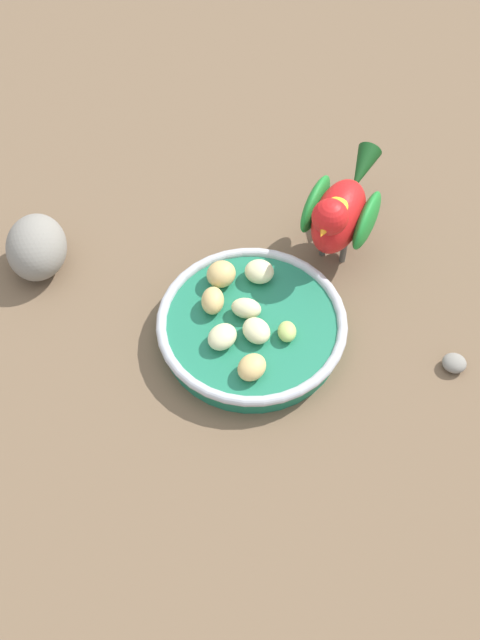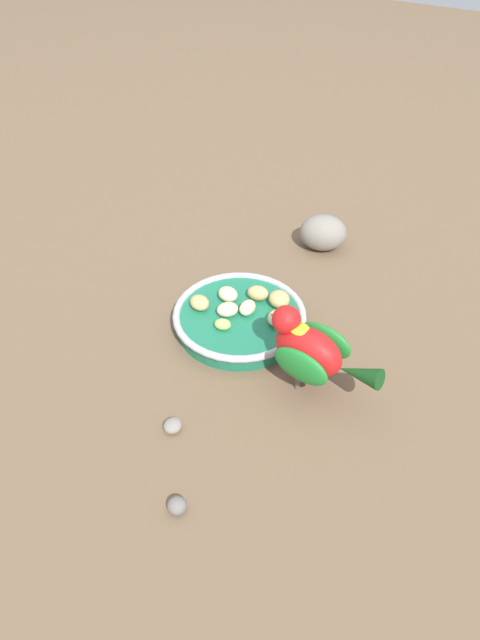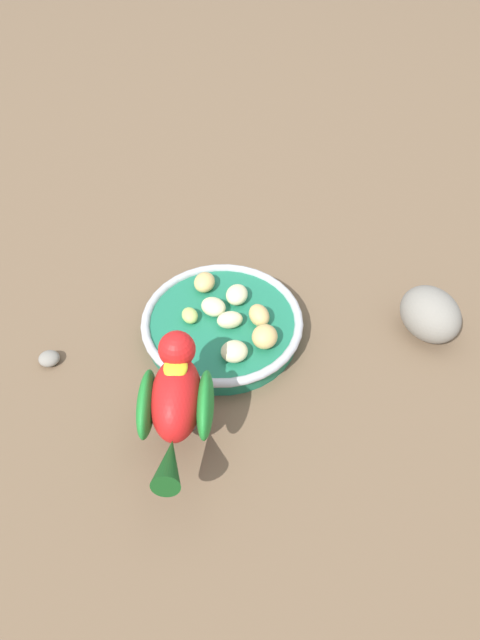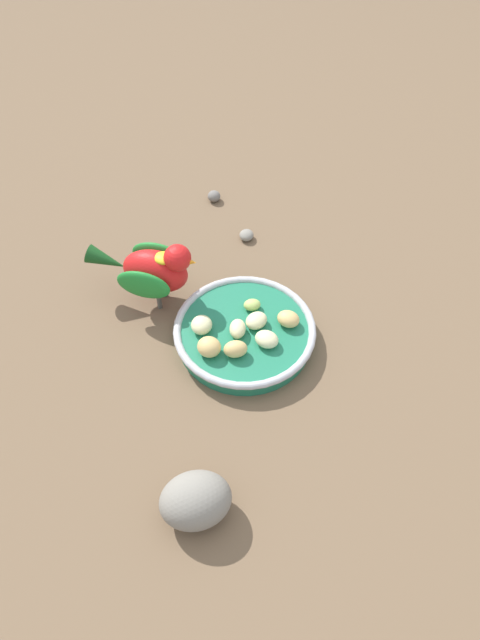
{
  "view_description": "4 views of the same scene",
  "coord_description": "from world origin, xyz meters",
  "px_view_note": "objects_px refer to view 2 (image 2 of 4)",
  "views": [
    {
      "loc": [
        -0.15,
        0.5,
        0.73
      ],
      "look_at": [
        -0.01,
        0.03,
        0.04
      ],
      "focal_mm": 45.7,
      "sensor_mm": 36.0,
      "label": 1
    },
    {
      "loc": [
        -0.61,
        -0.31,
        0.61
      ],
      "look_at": [
        -0.05,
        0.0,
        0.04
      ],
      "focal_mm": 33.0,
      "sensor_mm": 36.0,
      "label": 2
    },
    {
      "loc": [
        -0.06,
        -0.46,
        0.56
      ],
      "look_at": [
        -0.0,
        -0.01,
        0.05
      ],
      "focal_mm": 32.23,
      "sensor_mm": 36.0,
      "label": 3
    },
    {
      "loc": [
        0.49,
        0.07,
        0.67
      ],
      "look_at": [
        -0.02,
        0.02,
        0.05
      ],
      "focal_mm": 32.54,
      "sensor_mm": 36.0,
      "label": 4
    }
  ],
  "objects_px": {
    "apple_piece_0": "(279,299)",
    "apple_piece_4": "(278,318)",
    "apple_piece_3": "(227,295)",
    "apple_piece_5": "(200,303)",
    "pebble_1": "(172,425)",
    "apple_piece_1": "(258,293)",
    "feeding_bowl": "(240,318)",
    "rock_large": "(323,233)",
    "apple_piece_6": "(223,324)",
    "parrot": "(311,350)",
    "pebble_0": "(177,506)",
    "apple_piece_7": "(227,309)",
    "apple_piece_2": "(248,308)"
  },
  "relations": [
    {
      "from": "feeding_bowl",
      "to": "apple_piece_2",
      "type": "relative_size",
      "value": 6.33
    },
    {
      "from": "feeding_bowl",
      "to": "pebble_0",
      "type": "height_order",
      "value": "feeding_bowl"
    },
    {
      "from": "feeding_bowl",
      "to": "apple_piece_4",
      "type": "relative_size",
      "value": 6.33
    },
    {
      "from": "apple_piece_7",
      "to": "pebble_0",
      "type": "relative_size",
      "value": 1.45
    },
    {
      "from": "apple_piece_3",
      "to": "parrot",
      "type": "xyz_separation_m",
      "value": [
        -0.08,
        -0.17,
        0.03
      ]
    },
    {
      "from": "feeding_bowl",
      "to": "pebble_1",
      "type": "distance_m",
      "value": 0.22
    },
    {
      "from": "apple_piece_6",
      "to": "rock_large",
      "type": "bearing_deg",
      "value": -6.31
    },
    {
      "from": "apple_piece_4",
      "to": "pebble_0",
      "type": "xyz_separation_m",
      "value": [
        -0.32,
        -0.03,
        -0.03
      ]
    },
    {
      "from": "apple_piece_7",
      "to": "rock_large",
      "type": "bearing_deg",
      "value": -8.97
    },
    {
      "from": "apple_piece_2",
      "to": "parrot",
      "type": "xyz_separation_m",
      "value": [
        -0.07,
        -0.13,
        0.03
      ]
    },
    {
      "from": "apple_piece_5",
      "to": "parrot",
      "type": "distance_m",
      "value": 0.21
    },
    {
      "from": "pebble_1",
      "to": "apple_piece_1",
      "type": "bearing_deg",
      "value": 2.94
    },
    {
      "from": "apple_piece_7",
      "to": "pebble_0",
      "type": "height_order",
      "value": "apple_piece_7"
    },
    {
      "from": "apple_piece_2",
      "to": "parrot",
      "type": "bearing_deg",
      "value": -117.81
    },
    {
      "from": "apple_piece_0",
      "to": "rock_large",
      "type": "relative_size",
      "value": 0.4
    },
    {
      "from": "apple_piece_1",
      "to": "parrot",
      "type": "relative_size",
      "value": 0.19
    },
    {
      "from": "apple_piece_6",
      "to": "apple_piece_7",
      "type": "height_order",
      "value": "apple_piece_7"
    },
    {
      "from": "apple_piece_1",
      "to": "feeding_bowl",
      "type": "bearing_deg",
      "value": 170.73
    },
    {
      "from": "apple_piece_5",
      "to": "rock_large",
      "type": "xyz_separation_m",
      "value": [
        0.28,
        -0.09,
        -0.0
      ]
    },
    {
      "from": "apple_piece_2",
      "to": "apple_piece_6",
      "type": "xyz_separation_m",
      "value": [
        -0.05,
        0.02,
        -0.0
      ]
    },
    {
      "from": "rock_large",
      "to": "pebble_0",
      "type": "xyz_separation_m",
      "value": [
        -0.57,
        -0.06,
        -0.02
      ]
    },
    {
      "from": "apple_piece_0",
      "to": "apple_piece_6",
      "type": "distance_m",
      "value": 0.1
    },
    {
      "from": "apple_piece_0",
      "to": "pebble_1",
      "type": "distance_m",
      "value": 0.26
    },
    {
      "from": "rock_large",
      "to": "apple_piece_1",
      "type": "bearing_deg",
      "value": 174.84
    },
    {
      "from": "pebble_0",
      "to": "parrot",
      "type": "bearing_deg",
      "value": -11.52
    },
    {
      "from": "feeding_bowl",
      "to": "apple_piece_5",
      "type": "distance_m",
      "value": 0.07
    },
    {
      "from": "apple_piece_6",
      "to": "apple_piece_7",
      "type": "xyz_separation_m",
      "value": [
        0.03,
        0.01,
        0.0
      ]
    },
    {
      "from": "apple_piece_2",
      "to": "apple_piece_3",
      "type": "xyz_separation_m",
      "value": [
        0.01,
        0.04,
        0.0
      ]
    },
    {
      "from": "apple_piece_4",
      "to": "apple_piece_5",
      "type": "distance_m",
      "value": 0.12
    },
    {
      "from": "apple_piece_5",
      "to": "apple_piece_7",
      "type": "bearing_deg",
      "value": -80.17
    },
    {
      "from": "apple_piece_4",
      "to": "pebble_1",
      "type": "xyz_separation_m",
      "value": [
        -0.22,
        0.04,
        -0.03
      ]
    },
    {
      "from": "rock_large",
      "to": "apple_piece_6",
      "type": "bearing_deg",
      "value": 173.69
    },
    {
      "from": "apple_piece_0",
      "to": "apple_piece_3",
      "type": "xyz_separation_m",
      "value": [
        -0.03,
        0.08,
        -0.0
      ]
    },
    {
      "from": "apple_piece_5",
      "to": "rock_large",
      "type": "height_order",
      "value": "rock_large"
    },
    {
      "from": "apple_piece_3",
      "to": "apple_piece_5",
      "type": "distance_m",
      "value": 0.05
    },
    {
      "from": "pebble_0",
      "to": "apple_piece_7",
      "type": "bearing_deg",
      "value": 19.44
    },
    {
      "from": "feeding_bowl",
      "to": "apple_piece_3",
      "type": "height_order",
      "value": "apple_piece_3"
    },
    {
      "from": "apple_piece_4",
      "to": "pebble_1",
      "type": "bearing_deg",
      "value": 170.07
    },
    {
      "from": "apple_piece_0",
      "to": "apple_piece_1",
      "type": "bearing_deg",
      "value": 92.45
    },
    {
      "from": "apple_piece_4",
      "to": "rock_large",
      "type": "distance_m",
      "value": 0.25
    },
    {
      "from": "feeding_bowl",
      "to": "rock_large",
      "type": "height_order",
      "value": "rock_large"
    },
    {
      "from": "apple_piece_5",
      "to": "pebble_1",
      "type": "relative_size",
      "value": 1.27
    },
    {
      "from": "feeding_bowl",
      "to": "apple_piece_7",
      "type": "distance_m",
      "value": 0.03
    },
    {
      "from": "apple_piece_0",
      "to": "apple_piece_3",
      "type": "relative_size",
      "value": 0.99
    },
    {
      "from": "apple_piece_4",
      "to": "parrot",
      "type": "height_order",
      "value": "parrot"
    },
    {
      "from": "apple_piece_4",
      "to": "pebble_0",
      "type": "distance_m",
      "value": 0.32
    },
    {
      "from": "apple_piece_6",
      "to": "parrot",
      "type": "distance_m",
      "value": 0.15
    },
    {
      "from": "apple_piece_3",
      "to": "pebble_1",
      "type": "xyz_separation_m",
      "value": [
        -0.23,
        -0.05,
        -0.03
      ]
    },
    {
      "from": "rock_large",
      "to": "pebble_1",
      "type": "distance_m",
      "value": 0.47
    },
    {
      "from": "apple_piece_0",
      "to": "apple_piece_4",
      "type": "height_order",
      "value": "apple_piece_0"
    }
  ]
}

